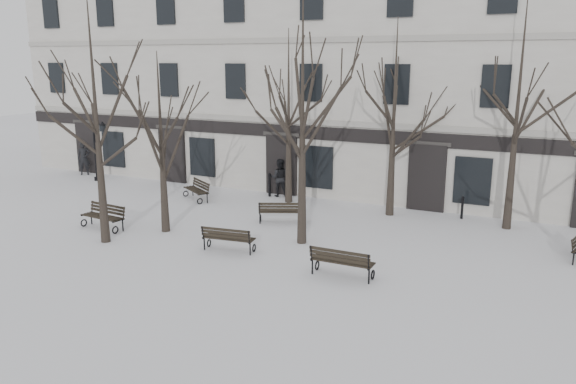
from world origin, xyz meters
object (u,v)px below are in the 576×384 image
Objects in this scene: bench_2 at (342,261)px; bench_1 at (228,238)px; tree_0 at (94,91)px; bench_0 at (104,216)px; lamp_post at (98,147)px; tree_1 at (160,122)px; bench_3 at (197,189)px; bench_4 at (282,211)px; tree_2 at (303,81)px.

bench_1 is at bearing -6.70° from bench_2.
tree_0 reaches higher than bench_2.
bench_1 is (4.57, 1.01, -4.91)m from tree_0.
tree_0 is 4.44× the size of bench_0.
bench_2 is at bearing -23.86° from lamp_post.
tree_1 is 3.46× the size of bench_0.
bench_3 is at bearing 89.26° from bench_0.
lamp_post reaches higher than bench_1.
tree_1 is at bearing -10.76° from bench_2.
bench_0 is (-1.22, 1.24, -4.89)m from tree_0.
bench_4 is (5.29, -1.76, 0.00)m from bench_3.
tree_2 is 4.77× the size of bench_2.
tree_0 is 4.50× the size of bench_2.
bench_4 is (0.12, 3.88, 0.01)m from bench_1.
bench_3 is at bearing 95.12° from tree_0.
lamp_post is (-16.66, 7.37, 1.35)m from bench_2.
bench_1 is 3.88m from bench_4.
tree_0 is at bearing -120.21° from tree_1.
bench_0 is 5.80m from bench_1.
tree_0 reaches higher than bench_4.
bench_4 is 12.88m from lamp_post.
tree_1 is 4.46m from bench_0.
bench_0 is 6.96m from bench_4.
bench_4 is at bearing -46.11° from bench_2.
tree_0 is 11.59m from lamp_post.
bench_2 is 6.09m from bench_4.
bench_1 is 0.97× the size of bench_2.
tree_1 is 3.64× the size of bench_3.
lamp_post is (-8.92, 5.87, -2.34)m from tree_1.
tree_0 is 8.37m from bench_4.
tree_2 reaches higher than tree_1.
bench_1 is 0.98× the size of bench_4.
tree_2 is (6.46, 2.97, 0.33)m from tree_0.
bench_4 is (-1.76, 1.92, -5.24)m from tree_2.
tree_1 reaches higher than lamp_post.
tree_0 is at bearing 21.38° from bench_4.
tree_0 is at bearing -52.30° from bench_3.
bench_3 is 0.97× the size of bench_4.
bench_0 is 5.46m from bench_3.
tree_1 is at bearing 14.57° from bench_4.
bench_2 reaches higher than bench_4.
lamp_post is at bearing -38.17° from bench_4.
bench_4 is at bearing 39.36° from tree_1.
bench_3 is at bearing 152.41° from tree_2.
bench_2 reaches higher than bench_0.
bench_4 is at bearing 37.56° from bench_0.
tree_0 is at bearing 3.36° from bench_2.
bench_3 reaches higher than bench_1.
tree_2 is 5.85m from bench_4.
bench_1 is at bearing 3.65° from bench_0.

